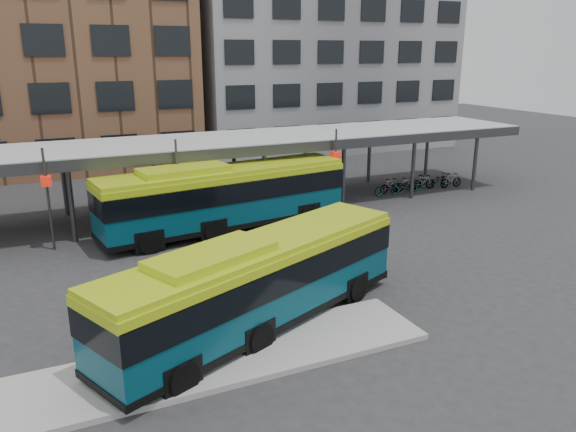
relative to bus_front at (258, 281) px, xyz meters
name	(u,v)px	position (x,y,z in m)	size (l,w,h in m)	color
ground	(322,295)	(3.19, 1.45, -1.70)	(120.00, 120.00, 0.00)	#28282B
boarding_island	(206,363)	(-2.31, -1.55, -1.61)	(14.00, 3.00, 0.18)	gray
canopy	(214,144)	(3.13, 14.32, 2.21)	(40.00, 6.53, 4.80)	#999B9E
building_brick	(6,22)	(-6.81, 33.45, 9.30)	(26.00, 14.00, 22.00)	brown
building_grey	(313,39)	(19.19, 33.45, 8.30)	(24.00, 14.00, 20.00)	slate
bus_front	(258,281)	(0.00, 0.00, 0.00)	(11.86, 6.96, 3.26)	#063B4B
bus_rear	(224,195)	(2.41, 10.62, 0.16)	(13.19, 4.38, 3.57)	#063B4B
pedestrian	(132,348)	(-4.36, -1.37, -0.72)	(0.67, 0.68, 1.57)	black
bike_rack	(416,183)	(16.65, 13.48, -1.22)	(6.91, 1.60, 1.02)	slate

